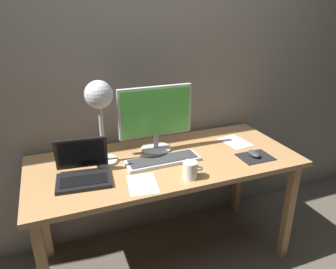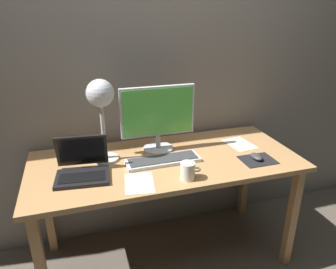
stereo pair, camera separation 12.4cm
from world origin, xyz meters
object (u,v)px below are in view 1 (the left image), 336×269
Objects in this scene: laptop at (83,168)px; monitor at (156,116)px; desk_lamp at (99,102)px; mouse at (254,154)px; keyboard_main at (163,160)px; coffee_mug at (190,170)px.

monitor is at bearing 21.47° from laptop.
laptop is at bearing -158.53° from monitor.
desk_lamp is at bearing -172.15° from monitor.
monitor is 4.82× the size of mouse.
keyboard_main is 4.60× the size of mouse.
keyboard_main is 1.46× the size of laptop.
mouse is (0.86, -0.26, -0.35)m from desk_lamp.
mouse is at bearing -13.76° from keyboard_main.
keyboard_main is 3.86× the size of coffee_mug.
desk_lamp reaches higher than laptop.
monitor is 0.37m from desk_lamp.
desk_lamp is (0.14, 0.14, 0.31)m from laptop.
coffee_mug is at bearing -169.08° from mouse.
desk_lamp reaches higher than keyboard_main.
coffee_mug is at bearing -82.43° from monitor.
desk_lamp reaches higher than monitor.
keyboard_main is 0.49m from desk_lamp.
desk_lamp is at bearing 163.05° from mouse.
laptop is 2.64× the size of coffee_mug.
laptop is 0.36m from desk_lamp.
coffee_mug is (0.53, -0.21, -0.01)m from laptop.
monitor is 0.44m from coffee_mug.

